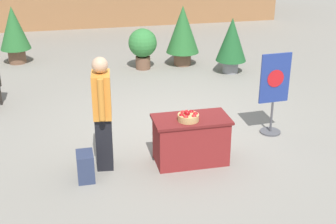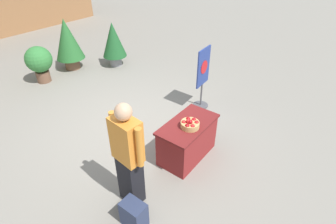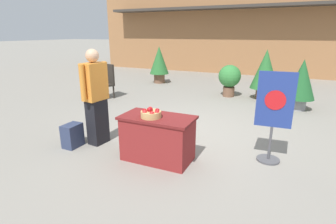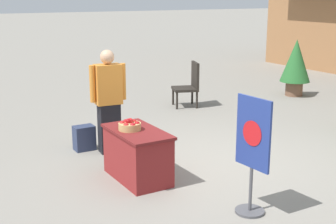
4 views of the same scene
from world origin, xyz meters
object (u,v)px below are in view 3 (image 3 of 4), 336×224
at_px(patio_chair, 105,80).
at_px(potted_plant_near_right, 230,78).
at_px(backpack, 72,136).
at_px(poster_board, 273,115).
at_px(person_visitor, 96,97).
at_px(potted_plant_far_left, 302,81).
at_px(display_table, 158,138).
at_px(potted_plant_far_right, 159,62).
at_px(potted_plant_near_left, 265,71).
at_px(apple_basket, 151,113).

height_order(patio_chair, potted_plant_near_right, patio_chair).
xyz_separation_m(backpack, poster_board, (3.26, 0.89, 0.56)).
relative_size(person_visitor, potted_plant_far_left, 1.29).
xyz_separation_m(display_table, potted_plant_near_right, (0.10, 4.87, 0.24)).
height_order(potted_plant_near_right, potted_plant_far_right, potted_plant_far_right).
distance_m(poster_board, potted_plant_far_right, 7.10).
height_order(potted_plant_far_right, potted_plant_near_left, potted_plant_near_left).
bearing_deg(potted_plant_near_right, poster_board, -69.76).
height_order(poster_board, potted_plant_near_right, poster_board).
height_order(person_visitor, potted_plant_near_left, person_visitor).
distance_m(person_visitor, potted_plant_far_left, 5.24).
relative_size(patio_chair, potted_plant_near_left, 0.69).
height_order(display_table, potted_plant_far_right, potted_plant_far_right).
relative_size(poster_board, potted_plant_far_right, 0.98).
bearing_deg(potted_plant_near_left, apple_basket, -103.42).
xyz_separation_m(patio_chair, potted_plant_far_right, (0.38, 3.00, 0.29)).
bearing_deg(backpack, potted_plant_far_left, 49.07).
bearing_deg(potted_plant_near_right, backpack, -108.67).
xyz_separation_m(display_table, person_visitor, (-1.30, 0.14, 0.51)).
height_order(poster_board, patio_chair, poster_board).
relative_size(backpack, poster_board, 0.29).
bearing_deg(apple_basket, backpack, -175.63).
bearing_deg(poster_board, person_visitor, -82.90).
bearing_deg(display_table, patio_chair, 137.62).
bearing_deg(backpack, person_visitor, 47.04).
xyz_separation_m(person_visitor, potted_plant_far_right, (-1.69, 5.94, -0.04)).
bearing_deg(backpack, apple_basket, 4.37).
xyz_separation_m(potted_plant_far_left, potted_plant_near_right, (-2.02, 0.77, -0.17)).
bearing_deg(patio_chair, potted_plant_far_left, 120.66).
bearing_deg(person_visitor, poster_board, 16.69).
distance_m(person_visitor, potted_plant_near_left, 5.42).
height_order(backpack, potted_plant_far_left, potted_plant_far_left).
xyz_separation_m(display_table, apple_basket, (-0.07, -0.08, 0.43)).
relative_size(display_table, apple_basket, 3.64).
xyz_separation_m(poster_board, potted_plant_far_left, (0.47, 3.41, -0.00)).
height_order(apple_basket, potted_plant_near_right, potted_plant_near_right).
bearing_deg(person_visitor, potted_plant_near_right, 79.50).
distance_m(display_table, potted_plant_near_right, 4.88).
height_order(potted_plant_far_left, potted_plant_far_right, potted_plant_far_right).
distance_m(apple_basket, poster_board, 1.88).
distance_m(backpack, potted_plant_far_left, 5.72).
bearing_deg(person_visitor, potted_plant_far_right, 111.87).
xyz_separation_m(display_table, potted_plant_far_right, (-2.99, 6.08, 0.48)).
bearing_deg(poster_board, potted_plant_near_left, -176.88).
distance_m(person_visitor, patio_chair, 3.61).
xyz_separation_m(display_table, backpack, (-1.61, -0.20, -0.16)).
distance_m(display_table, poster_board, 1.83).
distance_m(poster_board, potted_plant_far_left, 3.44).
height_order(patio_chair, potted_plant_far_left, potted_plant_far_left).
distance_m(patio_chair, potted_plant_near_left, 4.90).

